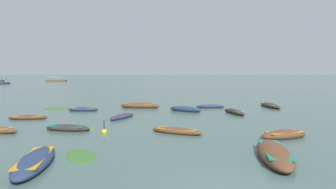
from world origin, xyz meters
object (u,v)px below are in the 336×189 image
(ferry_1, at_px, (56,81))
(mooring_buoy, at_px, (104,132))
(rowboat_3, at_px, (28,118))
(rowboat_2, at_px, (68,128))
(rowboat_1, at_px, (210,106))
(rowboat_11, at_px, (274,154))
(rowboat_0, at_px, (177,131))
(rowboat_10, at_px, (35,161))
(rowboat_13, at_px, (83,109))
(rowboat_4, at_px, (140,106))
(rowboat_5, at_px, (234,112))
(rowboat_12, at_px, (122,116))
(rowboat_8, at_px, (284,135))
(rowboat_9, at_px, (185,109))
(rowboat_6, at_px, (270,106))

(ferry_1, height_order, mooring_buoy, ferry_1)
(rowboat_3, relative_size, mooring_buoy, 3.29)
(rowboat_3, bearing_deg, rowboat_2, -45.96)
(rowboat_1, bearing_deg, rowboat_3, -163.48)
(rowboat_1, bearing_deg, rowboat_11, -96.43)
(rowboat_0, xyz_separation_m, ferry_1, (-44.05, 114.12, 0.31))
(rowboat_10, relative_size, rowboat_13, 1.29)
(rowboat_4, xyz_separation_m, rowboat_10, (-4.44, -17.53, -0.04))
(rowboat_4, height_order, ferry_1, ferry_1)
(rowboat_5, height_order, mooring_buoy, mooring_buoy)
(rowboat_10, bearing_deg, rowboat_12, 75.39)
(rowboat_2, distance_m, rowboat_12, 5.55)
(rowboat_3, bearing_deg, rowboat_8, -24.64)
(rowboat_10, bearing_deg, rowboat_0, 36.17)
(rowboat_2, bearing_deg, mooring_buoy, -22.96)
(mooring_buoy, bearing_deg, rowboat_9, 51.57)
(rowboat_10, height_order, mooring_buoy, mooring_buoy)
(rowboat_2, bearing_deg, rowboat_9, 38.86)
(rowboat_10, bearing_deg, rowboat_8, 13.13)
(rowboat_12, relative_size, ferry_1, 0.33)
(rowboat_0, relative_size, rowboat_4, 0.75)
(rowboat_1, distance_m, rowboat_11, 17.00)
(rowboat_3, distance_m, rowboat_8, 19.98)
(rowboat_0, distance_m, rowboat_2, 7.49)
(rowboat_0, distance_m, mooring_buoy, 4.74)
(rowboat_2, relative_size, rowboat_12, 1.04)
(rowboat_13, height_order, ferry_1, ferry_1)
(rowboat_8, relative_size, rowboat_9, 0.97)
(rowboat_8, bearing_deg, mooring_buoy, 167.26)
(ferry_1, bearing_deg, rowboat_9, -66.13)
(rowboat_6, bearing_deg, rowboat_3, -168.63)
(rowboat_12, bearing_deg, rowboat_5, 6.86)
(rowboat_5, height_order, rowboat_11, rowboat_11)
(ferry_1, bearing_deg, rowboat_11, -68.20)
(rowboat_6, distance_m, rowboat_12, 17.49)
(rowboat_8, bearing_deg, rowboat_3, 155.36)
(mooring_buoy, bearing_deg, rowboat_2, 157.04)
(rowboat_9, height_order, rowboat_11, rowboat_11)
(rowboat_6, bearing_deg, rowboat_4, 175.48)
(rowboat_9, bearing_deg, mooring_buoy, -128.43)
(rowboat_4, distance_m, rowboat_10, 18.08)
(rowboat_13, distance_m, ferry_1, 109.37)
(rowboat_13, relative_size, ferry_1, 0.33)
(rowboat_1, height_order, rowboat_8, rowboat_8)
(rowboat_10, bearing_deg, rowboat_4, 75.79)
(rowboat_1, distance_m, rowboat_13, 13.91)
(rowboat_12, bearing_deg, ferry_1, 110.37)
(rowboat_1, distance_m, ferry_1, 113.91)
(rowboat_9, height_order, rowboat_13, rowboat_9)
(ferry_1, relative_size, mooring_buoy, 10.08)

